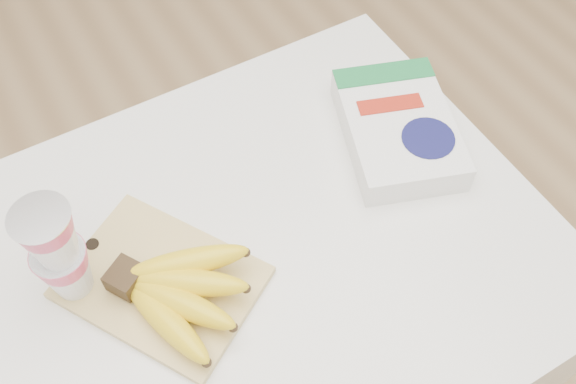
% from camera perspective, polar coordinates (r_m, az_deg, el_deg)
% --- Properties ---
extents(table, '(1.09, 0.73, 0.82)m').
position_cam_1_polar(table, '(1.34, -6.10, -15.68)').
color(table, white).
rests_on(table, ground).
extents(cutting_board, '(0.31, 0.33, 0.01)m').
position_cam_1_polar(cutting_board, '(0.96, -11.17, -7.89)').
color(cutting_board, '#DFC27A').
rests_on(cutting_board, table).
extents(bananas, '(0.21, 0.21, 0.07)m').
position_cam_1_polar(bananas, '(0.91, -9.81, -8.66)').
color(bananas, '#382816').
rests_on(bananas, cutting_board).
extents(yogurt_stack, '(0.08, 0.08, 0.18)m').
position_cam_1_polar(yogurt_stack, '(0.90, -19.85, -4.94)').
color(yogurt_stack, white).
rests_on(yogurt_stack, cutting_board).
extents(cereal_box, '(0.25, 0.30, 0.06)m').
position_cam_1_polar(cereal_box, '(1.09, 9.76, 5.60)').
color(cereal_box, white).
rests_on(cereal_box, table).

